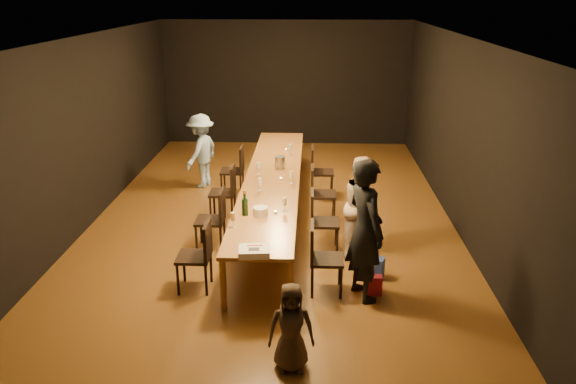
{
  "coord_description": "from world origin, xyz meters",
  "views": [
    {
      "loc": [
        0.63,
        -8.8,
        3.68
      ],
      "look_at": [
        0.32,
        -1.42,
        1.0
      ],
      "focal_mm": 35.0,
      "sensor_mm": 36.0,
      "label": 1
    }
  ],
  "objects_px": {
    "chair_left_2": "(222,192)",
    "chair_left_0": "(194,256)",
    "woman_tan": "(363,206)",
    "birthday_cake": "(254,251)",
    "chair_right_1": "(325,222)",
    "chair_right_2": "(323,194)",
    "woman_birthday": "(365,230)",
    "chair_right_0": "(327,259)",
    "ice_bucket": "(280,162)",
    "chair_right_3": "(322,172)",
    "champagne_bottle": "(245,203)",
    "plate_stack": "(260,211)",
    "man_blue": "(201,151)",
    "chair_left_3": "(232,170)",
    "chair_left_1": "(210,220)",
    "table": "(273,179)",
    "child": "(291,327)"
  },
  "relations": [
    {
      "from": "chair_left_1",
      "to": "plate_stack",
      "type": "relative_size",
      "value": 4.5
    },
    {
      "from": "chair_right_3",
      "to": "champagne_bottle",
      "type": "xyz_separation_m",
      "value": [
        -1.11,
        -2.89,
        0.47
      ]
    },
    {
      "from": "chair_left_2",
      "to": "champagne_bottle",
      "type": "xyz_separation_m",
      "value": [
        0.59,
        -1.69,
        0.47
      ]
    },
    {
      "from": "plate_stack",
      "to": "champagne_bottle",
      "type": "xyz_separation_m",
      "value": [
        -0.21,
        -0.01,
        0.12
      ]
    },
    {
      "from": "chair_left_1",
      "to": "child",
      "type": "bearing_deg",
      "value": -154.82
    },
    {
      "from": "chair_left_2",
      "to": "plate_stack",
      "type": "relative_size",
      "value": 4.5
    },
    {
      "from": "champagne_bottle",
      "to": "ice_bucket",
      "type": "relative_size",
      "value": 1.85
    },
    {
      "from": "chair_right_2",
      "to": "chair_left_3",
      "type": "height_order",
      "value": "same"
    },
    {
      "from": "chair_right_1",
      "to": "champagne_bottle",
      "type": "bearing_deg",
      "value": -66.12
    },
    {
      "from": "chair_right_3",
      "to": "chair_right_1",
      "type": "bearing_deg",
      "value": -0.0
    },
    {
      "from": "chair_left_0",
      "to": "chair_left_2",
      "type": "relative_size",
      "value": 1.0
    },
    {
      "from": "chair_left_1",
      "to": "ice_bucket",
      "type": "relative_size",
      "value": 4.78
    },
    {
      "from": "woman_birthday",
      "to": "chair_right_1",
      "type": "bearing_deg",
      "value": -4.74
    },
    {
      "from": "chair_right_2",
      "to": "chair_left_1",
      "type": "xyz_separation_m",
      "value": [
        -1.7,
        -1.2,
        0.0
      ]
    },
    {
      "from": "table",
      "to": "woman_tan",
      "type": "height_order",
      "value": "woman_tan"
    },
    {
      "from": "chair_right_0",
      "to": "man_blue",
      "type": "height_order",
      "value": "man_blue"
    },
    {
      "from": "chair_left_2",
      "to": "chair_left_0",
      "type": "bearing_deg",
      "value": -180.0
    },
    {
      "from": "chair_left_1",
      "to": "birthday_cake",
      "type": "bearing_deg",
      "value": -153.83
    },
    {
      "from": "chair_left_2",
      "to": "ice_bucket",
      "type": "height_order",
      "value": "ice_bucket"
    },
    {
      "from": "chair_right_1",
      "to": "birthday_cake",
      "type": "height_order",
      "value": "chair_right_1"
    },
    {
      "from": "chair_left_1",
      "to": "woman_tan",
      "type": "bearing_deg",
      "value": -91.8
    },
    {
      "from": "chair_left_3",
      "to": "woman_birthday",
      "type": "distance_m",
      "value": 4.3
    },
    {
      "from": "birthday_cake",
      "to": "ice_bucket",
      "type": "bearing_deg",
      "value": 83.29
    },
    {
      "from": "chair_left_1",
      "to": "chair_left_2",
      "type": "distance_m",
      "value": 1.2
    },
    {
      "from": "chair_right_2",
      "to": "woman_birthday",
      "type": "xyz_separation_m",
      "value": [
        0.46,
        -2.5,
        0.44
      ]
    },
    {
      "from": "chair_right_1",
      "to": "chair_right_2",
      "type": "distance_m",
      "value": 1.2
    },
    {
      "from": "chair_right_1",
      "to": "man_blue",
      "type": "height_order",
      "value": "man_blue"
    },
    {
      "from": "chair_right_0",
      "to": "woman_tan",
      "type": "xyz_separation_m",
      "value": [
        0.54,
        1.13,
        0.28
      ]
    },
    {
      "from": "chair_right_0",
      "to": "child",
      "type": "xyz_separation_m",
      "value": [
        -0.39,
        -1.58,
        0.02
      ]
    },
    {
      "from": "man_blue",
      "to": "champagne_bottle",
      "type": "bearing_deg",
      "value": 40.33
    },
    {
      "from": "chair_left_2",
      "to": "plate_stack",
      "type": "xyz_separation_m",
      "value": [
        0.8,
        -1.68,
        0.34
      ]
    },
    {
      "from": "chair_right_1",
      "to": "woman_birthday",
      "type": "height_order",
      "value": "woman_birthday"
    },
    {
      "from": "chair_left_3",
      "to": "man_blue",
      "type": "distance_m",
      "value": 0.81
    },
    {
      "from": "chair_left_3",
      "to": "champagne_bottle",
      "type": "xyz_separation_m",
      "value": [
        0.59,
        -2.89,
        0.47
      ]
    },
    {
      "from": "chair_left_3",
      "to": "child",
      "type": "relative_size",
      "value": 0.97
    },
    {
      "from": "child",
      "to": "plate_stack",
      "type": "height_order",
      "value": "child"
    },
    {
      "from": "chair_right_2",
      "to": "woman_tan",
      "type": "relative_size",
      "value": 0.63
    },
    {
      "from": "woman_tan",
      "to": "woman_birthday",
      "type": "bearing_deg",
      "value": -162.32
    },
    {
      "from": "chair_left_2",
      "to": "birthday_cake",
      "type": "bearing_deg",
      "value": -163.93
    },
    {
      "from": "chair_right_3",
      "to": "woman_birthday",
      "type": "xyz_separation_m",
      "value": [
        0.46,
        -3.7,
        0.44
      ]
    },
    {
      "from": "chair_right_2",
      "to": "chair_left_0",
      "type": "height_order",
      "value": "same"
    },
    {
      "from": "chair_left_0",
      "to": "woman_tan",
      "type": "height_order",
      "value": "woman_tan"
    },
    {
      "from": "chair_right_3",
      "to": "man_blue",
      "type": "bearing_deg",
      "value": -99.82
    },
    {
      "from": "table",
      "to": "chair_left_0",
      "type": "bearing_deg",
      "value": -109.5
    },
    {
      "from": "chair_right_0",
      "to": "champagne_bottle",
      "type": "xyz_separation_m",
      "value": [
        -1.11,
        0.71,
        0.47
      ]
    },
    {
      "from": "chair_right_2",
      "to": "child",
      "type": "xyz_separation_m",
      "value": [
        -0.39,
        -3.98,
        0.02
      ]
    },
    {
      "from": "chair_left_1",
      "to": "table",
      "type": "bearing_deg",
      "value": -35.31
    },
    {
      "from": "chair_left_3",
      "to": "birthday_cake",
      "type": "xyz_separation_m",
      "value": [
        0.84,
        -4.1,
        0.33
      ]
    },
    {
      "from": "woman_tan",
      "to": "birthday_cake",
      "type": "distance_m",
      "value": 2.15
    },
    {
      "from": "chair_right_2",
      "to": "chair_left_3",
      "type": "distance_m",
      "value": 2.08
    }
  ]
}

